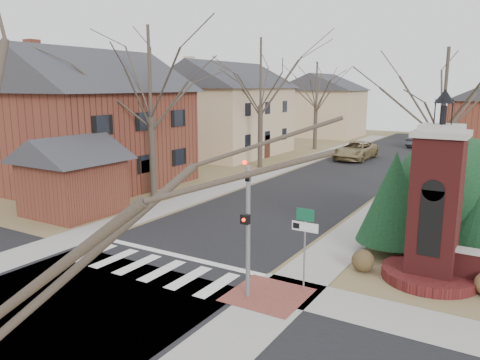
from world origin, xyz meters
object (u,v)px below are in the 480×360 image
Objects in this scene: distant_car at (419,140)px; traffic_signal_pole at (248,218)px; pickup_truck at (355,150)px; sign_post at (305,233)px; brick_gate_monument at (434,219)px.

traffic_signal_pole is at bearing 96.19° from distant_car.
distant_car is at bearing 93.68° from traffic_signal_pole.
sign_post is at bearing -73.79° from pickup_truck.
traffic_signal_pole is 42.08m from distant_car.
pickup_truck is 1.26× the size of distant_car.
brick_gate_monument is at bearing 43.24° from traffic_signal_pole.
brick_gate_monument is (4.70, 4.42, -0.42)m from traffic_signal_pole.
brick_gate_monument is 1.09× the size of pickup_truck.
distant_car is (-2.70, 41.95, -1.81)m from traffic_signal_pole.
sign_post is 0.46× the size of pickup_truck.
distant_car is at bearing 95.63° from sign_post.
pickup_truck is 12.76m from distant_car.
distant_car is (3.20, 12.35, -0.05)m from pickup_truck.
brick_gate_monument is 38.28m from distant_car.
traffic_signal_pole reaches higher than sign_post.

